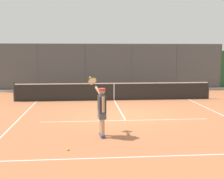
% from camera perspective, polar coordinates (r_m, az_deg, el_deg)
% --- Properties ---
extents(ground_plane, '(60.00, 60.00, 0.00)m').
position_cam_1_polar(ground_plane, '(12.47, 2.07, -5.00)').
color(ground_plane, '#B76B42').
extents(court_line_markings, '(8.50, 8.90, 0.01)m').
position_cam_1_polar(court_line_markings, '(11.16, 2.93, -6.48)').
color(court_line_markings, white).
rests_on(court_line_markings, ground).
extents(fence_backdrop, '(18.99, 1.37, 3.22)m').
position_cam_1_polar(fence_backdrop, '(20.73, -0.81, 3.78)').
color(fence_backdrop, '#474C51').
rests_on(fence_backdrop, ground).
extents(tennis_net, '(10.92, 0.09, 1.07)m').
position_cam_1_polar(tennis_net, '(16.20, 0.39, -0.35)').
color(tennis_net, '#2D2D2D').
rests_on(tennis_net, ground).
extents(tennis_player, '(0.58, 1.30, 1.84)m').
position_cam_1_polar(tennis_player, '(9.20, -2.04, -3.78)').
color(tennis_player, navy).
rests_on(tennis_player, ground).
extents(tennis_ball_by_sideline, '(0.07, 0.07, 0.07)m').
position_cam_1_polar(tennis_ball_by_sideline, '(8.21, -8.62, -11.47)').
color(tennis_ball_by_sideline, '#C1D138').
rests_on(tennis_ball_by_sideline, ground).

